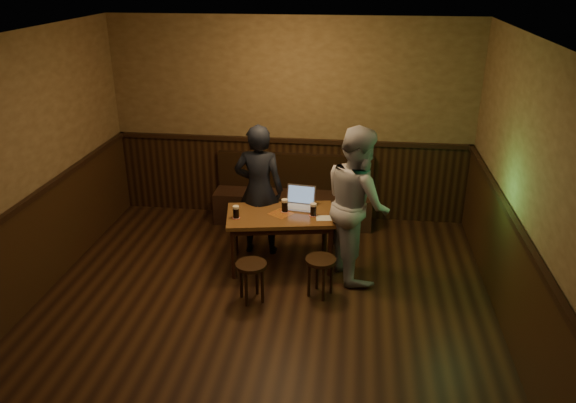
{
  "coord_description": "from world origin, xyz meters",
  "views": [
    {
      "loc": [
        0.91,
        -4.51,
        3.41
      ],
      "look_at": [
        0.17,
        1.37,
        0.88
      ],
      "focal_mm": 35.0,
      "sensor_mm": 36.0,
      "label": 1
    }
  ],
  "objects_px": {
    "stool_left": "(251,271)",
    "person_grey": "(357,203)",
    "pub_table": "(281,221)",
    "pint_left": "(236,212)",
    "laptop": "(300,202)",
    "bench": "(293,201)",
    "person_suit": "(259,190)",
    "pint_right": "(313,209)",
    "pint_mid": "(285,205)",
    "stool_right": "(321,266)"
  },
  "relations": [
    {
      "from": "laptop",
      "to": "person_grey",
      "type": "height_order",
      "value": "person_grey"
    },
    {
      "from": "pint_mid",
      "to": "person_suit",
      "type": "xyz_separation_m",
      "value": [
        -0.35,
        0.26,
        0.07
      ]
    },
    {
      "from": "pub_table",
      "to": "pint_left",
      "type": "relative_size",
      "value": 9.11
    },
    {
      "from": "person_suit",
      "to": "person_grey",
      "type": "xyz_separation_m",
      "value": [
        1.2,
        -0.41,
        0.07
      ]
    },
    {
      "from": "stool_left",
      "to": "pint_left",
      "type": "xyz_separation_m",
      "value": [
        -0.29,
        0.64,
        0.39
      ]
    },
    {
      "from": "stool_right",
      "to": "person_suit",
      "type": "distance_m",
      "value": 1.35
    },
    {
      "from": "stool_right",
      "to": "pint_right",
      "type": "distance_m",
      "value": 0.75
    },
    {
      "from": "stool_left",
      "to": "stool_right",
      "type": "distance_m",
      "value": 0.76
    },
    {
      "from": "pub_table",
      "to": "person_grey",
      "type": "distance_m",
      "value": 0.94
    },
    {
      "from": "pint_left",
      "to": "person_grey",
      "type": "xyz_separation_m",
      "value": [
        1.39,
        0.1,
        0.14
      ]
    },
    {
      "from": "pub_table",
      "to": "stool_left",
      "type": "distance_m",
      "value": 0.88
    },
    {
      "from": "person_suit",
      "to": "bench",
      "type": "bearing_deg",
      "value": -108.17
    },
    {
      "from": "stool_left",
      "to": "pint_right",
      "type": "xyz_separation_m",
      "value": [
        0.59,
        0.82,
        0.39
      ]
    },
    {
      "from": "pint_left",
      "to": "person_grey",
      "type": "bearing_deg",
      "value": 4.16
    },
    {
      "from": "stool_left",
      "to": "person_grey",
      "type": "bearing_deg",
      "value": 34.03
    },
    {
      "from": "laptop",
      "to": "person_suit",
      "type": "relative_size",
      "value": 0.23
    },
    {
      "from": "pint_right",
      "to": "person_grey",
      "type": "bearing_deg",
      "value": -8.99
    },
    {
      "from": "pub_table",
      "to": "person_suit",
      "type": "relative_size",
      "value": 0.83
    },
    {
      "from": "pub_table",
      "to": "stool_right",
      "type": "xyz_separation_m",
      "value": [
        0.52,
        -0.63,
        -0.23
      ]
    },
    {
      "from": "stool_left",
      "to": "pint_mid",
      "type": "xyz_separation_m",
      "value": [
        0.25,
        0.89,
        0.4
      ]
    },
    {
      "from": "stool_left",
      "to": "pint_right",
      "type": "height_order",
      "value": "pint_right"
    },
    {
      "from": "stool_left",
      "to": "person_suit",
      "type": "relative_size",
      "value": 0.27
    },
    {
      "from": "pint_right",
      "to": "person_suit",
      "type": "distance_m",
      "value": 0.78
    },
    {
      "from": "pint_mid",
      "to": "laptop",
      "type": "relative_size",
      "value": 0.41
    },
    {
      "from": "person_grey",
      "to": "person_suit",
      "type": "bearing_deg",
      "value": 50.49
    },
    {
      "from": "stool_right",
      "to": "pint_left",
      "type": "relative_size",
      "value": 3.0
    },
    {
      "from": "bench",
      "to": "stool_left",
      "type": "distance_m",
      "value": 2.11
    },
    {
      "from": "pub_table",
      "to": "pint_right",
      "type": "relative_size",
      "value": 9.0
    },
    {
      "from": "pint_left",
      "to": "bench",
      "type": "bearing_deg",
      "value": 71.1
    },
    {
      "from": "laptop",
      "to": "stool_left",
      "type": "bearing_deg",
      "value": -103.18
    },
    {
      "from": "pint_right",
      "to": "laptop",
      "type": "distance_m",
      "value": 0.3
    },
    {
      "from": "stool_right",
      "to": "pint_right",
      "type": "bearing_deg",
      "value": 102.57
    },
    {
      "from": "stool_left",
      "to": "pint_mid",
      "type": "relative_size",
      "value": 2.86
    },
    {
      "from": "pint_mid",
      "to": "person_grey",
      "type": "relative_size",
      "value": 0.09
    },
    {
      "from": "bench",
      "to": "person_suit",
      "type": "relative_size",
      "value": 1.32
    },
    {
      "from": "bench",
      "to": "pint_right",
      "type": "distance_m",
      "value": 1.41
    },
    {
      "from": "pub_table",
      "to": "pint_mid",
      "type": "relative_size",
      "value": 8.69
    },
    {
      "from": "pub_table",
      "to": "pint_mid",
      "type": "height_order",
      "value": "pint_mid"
    },
    {
      "from": "stool_right",
      "to": "pint_right",
      "type": "height_order",
      "value": "pint_right"
    },
    {
      "from": "bench",
      "to": "pub_table",
      "type": "distance_m",
      "value": 1.31
    },
    {
      "from": "stool_left",
      "to": "person_grey",
      "type": "distance_m",
      "value": 1.43
    },
    {
      "from": "pint_mid",
      "to": "stool_left",
      "type": "bearing_deg",
      "value": -105.49
    },
    {
      "from": "pint_left",
      "to": "pint_mid",
      "type": "distance_m",
      "value": 0.59
    },
    {
      "from": "bench",
      "to": "pint_mid",
      "type": "xyz_separation_m",
      "value": [
        0.04,
        -1.21,
        0.45
      ]
    },
    {
      "from": "bench",
      "to": "pub_table",
      "type": "height_order",
      "value": "bench"
    },
    {
      "from": "stool_left",
      "to": "pint_right",
      "type": "bearing_deg",
      "value": 54.18
    },
    {
      "from": "stool_right",
      "to": "laptop",
      "type": "relative_size",
      "value": 1.18
    },
    {
      "from": "pub_table",
      "to": "stool_left",
      "type": "relative_size",
      "value": 3.04
    },
    {
      "from": "person_suit",
      "to": "pub_table",
      "type": "bearing_deg",
      "value": 134.41
    },
    {
      "from": "pub_table",
      "to": "person_grey",
      "type": "xyz_separation_m",
      "value": [
        0.89,
        -0.08,
        0.31
      ]
    }
  ]
}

